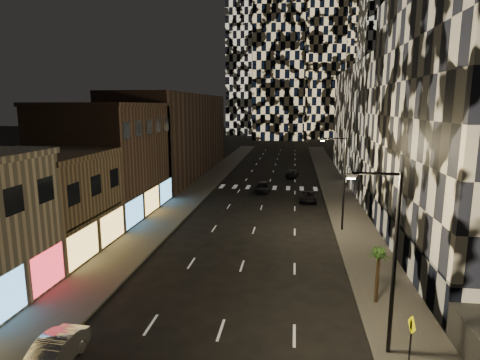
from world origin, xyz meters
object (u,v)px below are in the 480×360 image
(ped_sign, at_px, (411,333))
(palm_tree, at_px, (379,258))
(car_silver_parked, at_px, (52,355))
(car_dark_midlane, at_px, (263,187))
(streetlight_far, at_px, (342,177))
(car_dark_rightlane, at_px, (308,197))
(car_dark_oncoming, at_px, (292,173))
(streetlight_near, at_px, (390,251))

(ped_sign, bearing_deg, palm_tree, 88.56)
(car_silver_parked, xyz_separation_m, car_dark_midlane, (6.70, 39.96, 0.06))
(streetlight_far, relative_size, car_dark_midlane, 1.97)
(car_dark_rightlane, relative_size, ped_sign, 1.71)
(car_dark_oncoming, bearing_deg, car_silver_parked, 85.64)
(streetlight_near, bearing_deg, palm_tree, 82.93)
(car_dark_oncoming, distance_m, car_dark_rightlane, 18.00)
(car_silver_parked, distance_m, palm_tree, 18.43)
(streetlight_near, height_order, palm_tree, streetlight_near)
(streetlight_near, distance_m, car_dark_oncoming, 50.14)
(streetlight_far, bearing_deg, car_dark_rightlane, 102.62)
(streetlight_far, distance_m, car_dark_rightlane, 12.99)
(ped_sign, bearing_deg, car_dark_midlane, 101.04)
(streetlight_far, height_order, car_silver_parked, streetlight_far)
(car_dark_midlane, bearing_deg, car_dark_oncoming, 77.33)
(streetlight_near, xyz_separation_m, car_dark_oncoming, (-4.85, 49.68, -4.71))
(streetlight_near, distance_m, car_silver_parked, 16.56)
(streetlight_far, height_order, car_dark_rightlane, streetlight_far)
(streetlight_near, bearing_deg, car_dark_midlane, 103.57)
(streetlight_near, distance_m, car_dark_rightlane, 32.27)
(streetlight_near, height_order, streetlight_far, same)
(car_silver_parked, xyz_separation_m, car_dark_rightlane, (12.91, 35.09, -0.08))
(streetlight_far, distance_m, car_dark_midlane, 19.43)
(streetlight_near, relative_size, streetlight_far, 1.00)
(palm_tree, bearing_deg, car_silver_parked, -152.37)
(streetlight_far, xyz_separation_m, car_dark_rightlane, (-2.64, 11.81, -4.72))
(streetlight_far, xyz_separation_m, ped_sign, (0.86, -21.30, -3.40))
(streetlight_far, xyz_separation_m, car_dark_oncoming, (-4.85, 29.68, -4.71))
(streetlight_far, xyz_separation_m, palm_tree, (0.65, -14.80, -2.32))
(streetlight_near, xyz_separation_m, palm_tree, (0.65, 5.20, -2.32))
(car_silver_parked, xyz_separation_m, car_dark_oncoming, (10.70, 52.95, -0.08))
(streetlight_near, bearing_deg, car_dark_rightlane, 94.75)
(car_silver_parked, bearing_deg, streetlight_near, 13.12)
(streetlight_far, bearing_deg, ped_sign, -87.70)
(ped_sign, distance_m, palm_tree, 6.60)
(car_dark_oncoming, height_order, palm_tree, palm_tree)
(streetlight_far, relative_size, car_dark_oncoming, 2.04)
(car_dark_midlane, distance_m, palm_tree, 32.96)
(car_dark_midlane, bearing_deg, car_dark_rightlane, -33.65)
(car_silver_parked, bearing_deg, palm_tree, 28.85)
(car_dark_rightlane, bearing_deg, car_dark_midlane, 144.10)
(car_dark_midlane, xyz_separation_m, car_dark_rightlane, (6.21, -4.87, -0.14))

